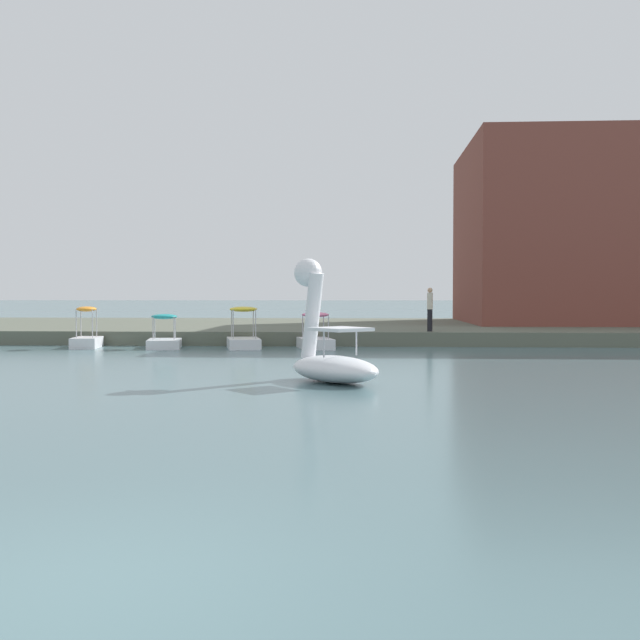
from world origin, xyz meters
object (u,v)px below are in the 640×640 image
object	(u,v)px
pedal_boat_pink	(315,337)
swan_boat	(329,350)
pedal_boat_yellow	(243,336)
parked_van	(519,305)
pedal_boat_teal	(164,338)
person_on_path	(430,308)
pedal_boat_orange	(87,336)

from	to	relation	value
pedal_boat_pink	swan_boat	bearing A→B (deg)	-84.58
pedal_boat_yellow	parked_van	xyz separation A→B (m)	(13.22, 13.11, 1.03)
pedal_boat_yellow	pedal_boat_teal	distance (m)	3.10
pedal_boat_yellow	pedal_boat_teal	xyz separation A→B (m)	(-3.10, -0.10, -0.11)
person_on_path	parked_van	distance (m)	12.56
pedal_boat_teal	parked_van	distance (m)	21.03
swan_boat	person_on_path	bearing A→B (deg)	74.90
swan_boat	pedal_boat_orange	size ratio (longest dim) A/B	1.47
pedal_boat_pink	pedal_boat_orange	size ratio (longest dim) A/B	1.16
pedal_boat_teal	pedal_boat_orange	distance (m)	3.12
swan_boat	pedal_boat_teal	size ratio (longest dim) A/B	1.35
pedal_boat_teal	parked_van	size ratio (longest dim) A/B	0.46
swan_boat	parked_van	size ratio (longest dim) A/B	0.62
pedal_boat_teal	pedal_boat_orange	xyz separation A→B (m)	(-3.12, 0.07, 0.06)
pedal_boat_teal	person_on_path	size ratio (longest dim) A/B	1.23
pedal_boat_teal	pedal_boat_yellow	bearing A→B (deg)	1.86
pedal_boat_pink	pedal_boat_yellow	size ratio (longest dim) A/B	0.98
swan_boat	pedal_boat_yellow	size ratio (longest dim) A/B	1.24
pedal_boat_yellow	person_on_path	world-z (taller)	person_on_path
pedal_boat_orange	person_on_path	xyz separation A→B (m)	(13.59, 2.02, 1.08)
pedal_boat_yellow	person_on_path	bearing A→B (deg)	15.15
pedal_boat_teal	person_on_path	bearing A→B (deg)	11.33
pedal_boat_pink	pedal_boat_yellow	xyz separation A→B (m)	(-2.80, -0.01, 0.06)
person_on_path	swan_boat	bearing A→B (deg)	-105.10
pedal_boat_yellow	person_on_path	distance (m)	7.71
swan_boat	pedal_boat_pink	bearing A→B (deg)	95.42
swan_boat	pedal_boat_yellow	bearing A→B (deg)	109.21
pedal_boat_yellow	pedal_boat_teal	world-z (taller)	pedal_boat_yellow
swan_boat	pedal_boat_teal	world-z (taller)	swan_boat
pedal_boat_pink	person_on_path	distance (m)	5.10
pedal_boat_teal	parked_van	bearing A→B (deg)	39.01
pedal_boat_yellow	parked_van	distance (m)	18.65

